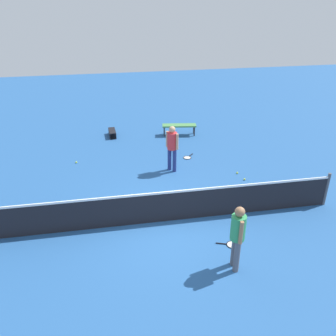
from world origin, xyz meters
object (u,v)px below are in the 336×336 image
(player_far_side, at_px, (238,233))
(equipment_bag, at_px, (112,133))
(tennis_racket_near_player, at_px, (188,157))
(tennis_ball_near_player, at_px, (76,162))
(player_near_side, at_px, (172,145))
(tennis_ball_by_net, at_px, (176,156))
(courtside_bench, at_px, (179,126))
(tennis_ball_midcourt, at_px, (237,173))
(tennis_ball_baseline, at_px, (244,179))
(tennis_racket_far_player, at_px, (231,245))

(player_far_side, relative_size, equipment_bag, 2.09)
(tennis_racket_near_player, xyz_separation_m, tennis_ball_near_player, (4.26, -0.29, 0.02))
(player_near_side, bearing_deg, equipment_bag, -61.98)
(player_far_side, xyz_separation_m, tennis_ball_by_net, (0.14, -6.34, -0.98))
(player_near_side, relative_size, courtside_bench, 1.10)
(player_near_side, height_order, tennis_racket_near_player, player_near_side)
(tennis_ball_by_net, distance_m, tennis_ball_midcourt, 2.59)
(tennis_ball_by_net, height_order, courtside_bench, courtside_bench)
(equipment_bag, bearing_deg, tennis_ball_baseline, 131.33)
(player_near_side, bearing_deg, tennis_ball_baseline, 153.20)
(tennis_ball_near_player, xyz_separation_m, equipment_bag, (-1.47, -2.48, 0.11))
(tennis_ball_midcourt, height_order, equipment_bag, equipment_bag)
(tennis_ball_midcourt, relative_size, tennis_ball_baseline, 1.00)
(player_near_side, height_order, player_far_side, same)
(tennis_racket_far_player, distance_m, tennis_ball_midcourt, 4.06)
(tennis_ball_near_player, relative_size, courtside_bench, 0.04)
(tennis_ball_baseline, distance_m, equipment_bag, 6.53)
(player_near_side, distance_m, tennis_racket_far_player, 4.60)
(tennis_ball_near_player, height_order, courtside_bench, courtside_bench)
(player_far_side, height_order, equipment_bag, player_far_side)
(player_far_side, height_order, courtside_bench, player_far_side)
(tennis_racket_far_player, distance_m, tennis_ball_by_net, 5.55)
(player_far_side, height_order, tennis_ball_near_player, player_far_side)
(tennis_ball_by_net, bearing_deg, player_far_side, 91.28)
(tennis_ball_midcourt, distance_m, equipment_bag, 6.11)
(tennis_racket_far_player, bearing_deg, tennis_ball_by_net, -86.33)
(equipment_bag, bearing_deg, player_near_side, 118.02)
(tennis_racket_far_player, height_order, tennis_ball_baseline, tennis_ball_baseline)
(tennis_ball_baseline, bearing_deg, tennis_ball_midcourt, -80.92)
(player_near_side, relative_size, tennis_ball_near_player, 25.76)
(player_near_side, height_order, equipment_bag, player_near_side)
(tennis_racket_near_player, xyz_separation_m, tennis_ball_midcourt, (-1.44, 1.63, 0.02))
(tennis_ball_midcourt, bearing_deg, tennis_ball_baseline, 99.08)
(tennis_racket_far_player, relative_size, tennis_ball_baseline, 9.19)
(player_far_side, relative_size, courtside_bench, 1.10)
(tennis_racket_far_player, bearing_deg, tennis_ball_midcourt, -112.20)
(courtside_bench, bearing_deg, tennis_ball_baseline, 106.48)
(player_far_side, bearing_deg, tennis_racket_near_player, -92.83)
(tennis_racket_near_player, relative_size, tennis_ball_by_net, 8.20)
(player_near_side, distance_m, tennis_ball_near_player, 3.80)
(player_far_side, xyz_separation_m, tennis_ball_midcourt, (-1.75, -4.56, -0.98))
(tennis_ball_baseline, relative_size, equipment_bag, 0.08)
(tennis_racket_far_player, height_order, equipment_bag, equipment_bag)
(tennis_ball_baseline, distance_m, courtside_bench, 4.77)
(tennis_racket_far_player, height_order, tennis_ball_midcourt, tennis_ball_midcourt)
(tennis_racket_near_player, distance_m, tennis_ball_midcourt, 2.18)
(player_far_side, height_order, tennis_racket_far_player, player_far_side)
(player_far_side, distance_m, tennis_ball_midcourt, 4.98)
(courtside_bench, bearing_deg, tennis_ball_midcourt, 107.37)
(tennis_ball_by_net, bearing_deg, tennis_ball_baseline, 130.77)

